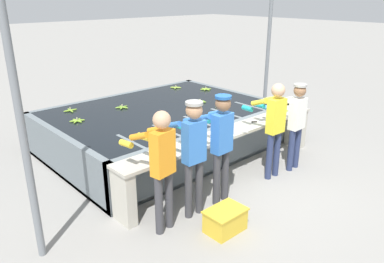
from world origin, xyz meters
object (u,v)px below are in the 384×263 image
Objects in this scene: banana_bunch_floating_6 at (206,89)px; support_post_right at (268,56)px; worker_0 at (161,161)px; knife_1 at (258,122)px; crate at (225,220)px; knife_0 at (234,132)px; worker_3 at (274,122)px; worker_4 at (295,119)px; banana_bunch_floating_0 at (77,121)px; banana_bunch_floating_3 at (200,102)px; worker_2 at (220,139)px; worker_1 at (193,148)px; banana_bunch_floating_5 at (70,110)px; support_post_left at (23,134)px; banana_bunch_floating_4 at (222,107)px; banana_bunch_ledge_0 at (281,110)px; banana_bunch_floating_1 at (122,107)px; banana_bunch_floating_2 at (176,87)px.

support_post_right is at bearing -28.63° from banana_bunch_floating_6.
worker_0 is 2.63m from knife_1.
knife_0 is at bearing 38.16° from crate.
worker_4 is at bearing -5.80° from worker_3.
banana_bunch_floating_6 is at bearing 2.20° from banana_bunch_floating_0.
banana_bunch_floating_3 is at bearing 81.42° from worker_3.
worker_2 reaches higher than worker_3.
banana_bunch_floating_3 is 1.68m from knife_1.
support_post_right is (4.43, 2.09, 0.55)m from worker_1.
worker_2 is at bearing 177.18° from worker_4.
knife_0 is at bearing -63.40° from banana_bunch_floating_5.
knife_0 is 0.09× the size of support_post_left.
worker_3 reaches higher than worker_4.
worker_4 is at bearing -56.67° from knife_1.
banana_bunch_floating_4 is 0.97× the size of knife_1.
knife_0 reaches higher than crate.
worker_4 is at bearing -129.33° from banana_bunch_ledge_0.
knife_0 is 1.77m from crate.
banana_bunch_floating_0 is 1.01× the size of banana_bunch_floating_4.
banana_bunch_floating_1 is at bearing 133.81° from banana_bunch_ledge_0.
banana_bunch_floating_4 is 0.99× the size of banana_bunch_floating_5.
banana_bunch_floating_5 is 0.09× the size of support_post_right.
worker_3 is at bearing -9.12° from support_post_left.
worker_2 is at bearing -120.74° from banana_bunch_floating_2.
banana_bunch_floating_1 is (0.14, 2.90, -0.18)m from worker_2.
worker_0 is 3.09× the size of crate.
worker_1 is 2.74m from banana_bunch_floating_0.
support_post_right is at bearing 39.30° from worker_3.
banana_bunch_floating_1 is 0.98× the size of banana_bunch_floating_6.
worker_4 is at bearing -84.05° from banana_bunch_floating_3.
worker_4 is 1.64m from banana_bunch_floating_4.
banana_bunch_floating_5 is (0.37, 3.41, -0.17)m from worker_0.
support_post_left is at bearing 158.13° from worker_0.
banana_bunch_floating_6 is at bearing 151.37° from support_post_right.
banana_bunch_floating_2 is at bearing 142.57° from support_post_right.
banana_bunch_floating_4 is 1.46m from knife_0.
worker_3 is 5.88× the size of knife_0.
banana_bunch_ledge_0 is 0.51× the size of crate.
worker_3 is 5.95× the size of banana_bunch_floating_0.
banana_bunch_floating_4 is at bearing -24.21° from banana_bunch_floating_0.
support_post_right is (2.20, 0.55, 0.75)m from banana_bunch_floating_4.
banana_bunch_floating_1 is 0.96× the size of knife_1.
worker_4 is 2.89× the size of crate.
banana_bunch_floating_3 is at bearing 52.91° from worker_2.
support_post_right is at bearing 25.24° from worker_1.
support_post_right is (4.39, 2.70, 1.44)m from crate.
worker_1 reaches higher than banana_bunch_floating_6.
worker_1 reaches higher than banana_bunch_floating_3.
support_post_right is at bearing 28.36° from worker_2.
knife_1 is at bearing -101.00° from banana_bunch_floating_2.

